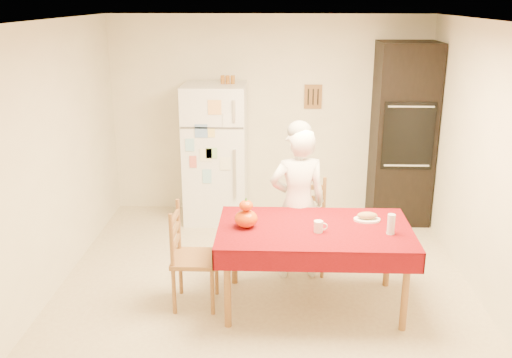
{
  "coord_description": "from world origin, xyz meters",
  "views": [
    {
      "loc": [
        0.1,
        -4.89,
        2.7
      ],
      "look_at": [
        -0.09,
        0.2,
        1.06
      ],
      "focal_mm": 40.0,
      "sensor_mm": 36.0,
      "label": 1
    }
  ],
  "objects_px": {
    "oven_cabinet": "(403,134)",
    "pumpkin_lower": "(246,219)",
    "refrigerator": "(216,153)",
    "dining_table": "(314,235)",
    "chair_left": "(188,253)",
    "seated_woman": "(298,204)",
    "wine_glass": "(391,224)",
    "bread_plate": "(367,220)",
    "chair_far": "(306,221)",
    "coffee_mug": "(318,227)"
  },
  "relations": [
    {
      "from": "dining_table",
      "to": "pumpkin_lower",
      "type": "height_order",
      "value": "pumpkin_lower"
    },
    {
      "from": "dining_table",
      "to": "chair_left",
      "type": "bearing_deg",
      "value": -179.05
    },
    {
      "from": "chair_far",
      "to": "seated_woman",
      "type": "bearing_deg",
      "value": -111.6
    },
    {
      "from": "oven_cabinet",
      "to": "wine_glass",
      "type": "height_order",
      "value": "oven_cabinet"
    },
    {
      "from": "refrigerator",
      "to": "oven_cabinet",
      "type": "xyz_separation_m",
      "value": [
        2.28,
        0.05,
        0.25
      ]
    },
    {
      "from": "dining_table",
      "to": "seated_woman",
      "type": "distance_m",
      "value": 0.6
    },
    {
      "from": "dining_table",
      "to": "wine_glass",
      "type": "xyz_separation_m",
      "value": [
        0.64,
        -0.11,
        0.16
      ]
    },
    {
      "from": "chair_left",
      "to": "coffee_mug",
      "type": "height_order",
      "value": "chair_left"
    },
    {
      "from": "refrigerator",
      "to": "bread_plate",
      "type": "height_order",
      "value": "refrigerator"
    },
    {
      "from": "wine_glass",
      "to": "bread_plate",
      "type": "distance_m",
      "value": 0.34
    },
    {
      "from": "oven_cabinet",
      "to": "coffee_mug",
      "type": "distance_m",
      "value": 2.56
    },
    {
      "from": "refrigerator",
      "to": "dining_table",
      "type": "distance_m",
      "value": 2.39
    },
    {
      "from": "seated_woman",
      "to": "chair_far",
      "type": "bearing_deg",
      "value": -125.44
    },
    {
      "from": "pumpkin_lower",
      "to": "chair_left",
      "type": "bearing_deg",
      "value": -178.61
    },
    {
      "from": "dining_table",
      "to": "pumpkin_lower",
      "type": "bearing_deg",
      "value": -179.43
    },
    {
      "from": "seated_woman",
      "to": "bread_plate",
      "type": "relative_size",
      "value": 6.39
    },
    {
      "from": "dining_table",
      "to": "chair_left",
      "type": "xyz_separation_m",
      "value": [
        -1.13,
        -0.02,
        -0.18
      ]
    },
    {
      "from": "refrigerator",
      "to": "seated_woman",
      "type": "xyz_separation_m",
      "value": [
        0.96,
        -1.54,
        -0.08
      ]
    },
    {
      "from": "oven_cabinet",
      "to": "dining_table",
      "type": "height_order",
      "value": "oven_cabinet"
    },
    {
      "from": "dining_table",
      "to": "refrigerator",
      "type": "bearing_deg",
      "value": 117.22
    },
    {
      "from": "chair_left",
      "to": "seated_woman",
      "type": "relative_size",
      "value": 0.62
    },
    {
      "from": "oven_cabinet",
      "to": "coffee_mug",
      "type": "xyz_separation_m",
      "value": [
        -1.16,
        -2.26,
        -0.29
      ]
    },
    {
      "from": "chair_left",
      "to": "seated_woman",
      "type": "height_order",
      "value": "seated_woman"
    },
    {
      "from": "dining_table",
      "to": "pumpkin_lower",
      "type": "relative_size",
      "value": 8.29
    },
    {
      "from": "chair_far",
      "to": "wine_glass",
      "type": "relative_size",
      "value": 5.4
    },
    {
      "from": "wine_glass",
      "to": "bread_plate",
      "type": "bearing_deg",
      "value": 117.79
    },
    {
      "from": "dining_table",
      "to": "oven_cabinet",
      "type": "bearing_deg",
      "value": 61.23
    },
    {
      "from": "wine_glass",
      "to": "oven_cabinet",
      "type": "bearing_deg",
      "value": 76.45
    },
    {
      "from": "refrigerator",
      "to": "wine_glass",
      "type": "height_order",
      "value": "refrigerator"
    },
    {
      "from": "chair_far",
      "to": "bread_plate",
      "type": "height_order",
      "value": "chair_far"
    },
    {
      "from": "chair_left",
      "to": "oven_cabinet",
      "type": "bearing_deg",
      "value": -46.67
    },
    {
      "from": "chair_far",
      "to": "pumpkin_lower",
      "type": "relative_size",
      "value": 4.63
    },
    {
      "from": "chair_left",
      "to": "coffee_mug",
      "type": "xyz_separation_m",
      "value": [
        1.15,
        -0.08,
        0.3
      ]
    },
    {
      "from": "dining_table",
      "to": "bread_plate",
      "type": "relative_size",
      "value": 7.08
    },
    {
      "from": "pumpkin_lower",
      "to": "wine_glass",
      "type": "distance_m",
      "value": 1.25
    },
    {
      "from": "chair_far",
      "to": "pumpkin_lower",
      "type": "xyz_separation_m",
      "value": [
        -0.57,
        -0.79,
        0.33
      ]
    },
    {
      "from": "chair_left",
      "to": "seated_woman",
      "type": "distance_m",
      "value": 1.19
    },
    {
      "from": "refrigerator",
      "to": "coffee_mug",
      "type": "height_order",
      "value": "refrigerator"
    },
    {
      "from": "pumpkin_lower",
      "to": "oven_cabinet",
      "type": "bearing_deg",
      "value": 50.5
    },
    {
      "from": "refrigerator",
      "to": "chair_far",
      "type": "bearing_deg",
      "value": -51.76
    },
    {
      "from": "coffee_mug",
      "to": "dining_table",
      "type": "bearing_deg",
      "value": 104.83
    },
    {
      "from": "chair_far",
      "to": "coffee_mug",
      "type": "bearing_deg",
      "value": -82.17
    },
    {
      "from": "bread_plate",
      "to": "oven_cabinet",
      "type": "bearing_deg",
      "value": 70.44
    },
    {
      "from": "refrigerator",
      "to": "chair_left",
      "type": "xyz_separation_m",
      "value": [
        -0.04,
        -2.14,
        -0.34
      ]
    },
    {
      "from": "oven_cabinet",
      "to": "bread_plate",
      "type": "xyz_separation_m",
      "value": [
        -0.71,
        -1.99,
        -0.33
      ]
    },
    {
      "from": "wine_glass",
      "to": "bread_plate",
      "type": "height_order",
      "value": "wine_glass"
    },
    {
      "from": "oven_cabinet",
      "to": "chair_far",
      "type": "height_order",
      "value": "oven_cabinet"
    },
    {
      "from": "oven_cabinet",
      "to": "pumpkin_lower",
      "type": "xyz_separation_m",
      "value": [
        -1.79,
        -2.17,
        -0.26
      ]
    },
    {
      "from": "oven_cabinet",
      "to": "chair_left",
      "type": "bearing_deg",
      "value": -136.65
    },
    {
      "from": "seated_woman",
      "to": "pumpkin_lower",
      "type": "relative_size",
      "value": 7.48
    }
  ]
}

